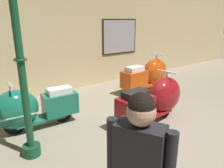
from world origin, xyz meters
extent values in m
plane|color=gray|center=(0.00, 0.00, 0.00)|extent=(60.00, 60.00, 0.00)
cube|color=#CCB784|center=(0.00, 3.58, 2.00)|extent=(18.00, 0.20, 3.99)
cube|color=black|center=(1.76, 3.47, 1.55)|extent=(1.45, 0.03, 1.18)
cube|color=#9E9E9E|center=(1.76, 3.45, 1.55)|extent=(1.37, 0.01, 1.10)
cylinder|color=black|center=(-2.27, 1.63, 0.20)|extent=(0.41, 0.11, 0.41)
cylinder|color=silver|center=(-2.27, 1.63, 0.20)|extent=(0.19, 0.11, 0.18)
cylinder|color=black|center=(-1.31, 1.57, 0.20)|extent=(0.41, 0.11, 0.41)
cylinder|color=silver|center=(-1.31, 1.57, 0.20)|extent=(0.19, 0.11, 0.18)
cube|color=#196B51|center=(-1.79, 1.60, 0.18)|extent=(0.98, 0.42, 0.05)
ellipsoid|color=#196B51|center=(-2.22, 1.63, 0.49)|extent=(0.88, 0.58, 0.77)
cube|color=#196B51|center=(-1.35, 1.58, 0.43)|extent=(0.71, 0.45, 0.45)
cube|color=silver|center=(-1.35, 1.58, 0.71)|extent=(0.50, 0.31, 0.12)
cylinder|color=silver|center=(-2.25, 1.63, 0.85)|extent=(0.04, 0.04, 0.28)
cylinder|color=silver|center=(-2.25, 1.63, 0.99)|extent=(0.06, 0.45, 0.03)
cube|color=silver|center=(-2.23, 1.37, 0.44)|extent=(0.68, 0.05, 0.02)
cylinder|color=black|center=(0.69, 0.44, 0.21)|extent=(0.43, 0.11, 0.43)
cylinder|color=silver|center=(0.69, 0.44, 0.21)|extent=(0.20, 0.11, 0.19)
cylinder|color=black|center=(-0.33, 0.38, 0.21)|extent=(0.43, 0.11, 0.43)
cylinder|color=silver|center=(-0.33, 0.38, 0.21)|extent=(0.20, 0.11, 0.19)
cube|color=maroon|center=(0.18, 0.41, 0.19)|extent=(1.04, 0.45, 0.05)
ellipsoid|color=maroon|center=(0.63, 0.44, 0.52)|extent=(0.93, 0.61, 0.82)
cube|color=maroon|center=(-0.29, 0.38, 0.45)|extent=(0.75, 0.47, 0.47)
cube|color=black|center=(-0.29, 0.38, 0.75)|extent=(0.53, 0.33, 0.13)
sphere|color=silver|center=(0.94, 0.45, 0.75)|extent=(0.16, 0.16, 0.16)
cylinder|color=silver|center=(0.67, 0.44, 0.90)|extent=(0.05, 0.05, 0.30)
cylinder|color=silver|center=(0.67, 0.44, 1.05)|extent=(0.06, 0.47, 0.03)
cube|color=silver|center=(0.62, 0.71, 0.47)|extent=(0.72, 0.06, 0.03)
cylinder|color=black|center=(2.11, 2.03, 0.22)|extent=(0.44, 0.12, 0.44)
cylinder|color=silver|center=(2.11, 2.03, 0.22)|extent=(0.21, 0.12, 0.20)
cylinder|color=black|center=(1.07, 1.95, 0.22)|extent=(0.44, 0.12, 0.44)
cylinder|color=silver|center=(1.07, 1.95, 0.22)|extent=(0.21, 0.12, 0.20)
cube|color=#C6470F|center=(1.59, 1.99, 0.20)|extent=(1.07, 0.47, 0.05)
ellipsoid|color=#C6470F|center=(2.05, 2.02, 0.53)|extent=(0.96, 0.64, 0.84)
cube|color=#C6470F|center=(1.11, 1.95, 0.46)|extent=(0.78, 0.49, 0.48)
cube|color=silver|center=(1.11, 1.95, 0.77)|extent=(0.55, 0.35, 0.13)
sphere|color=silver|center=(2.36, 2.05, 0.76)|extent=(0.16, 0.16, 0.16)
cylinder|color=silver|center=(2.09, 2.03, 0.92)|extent=(0.05, 0.05, 0.31)
cylinder|color=silver|center=(2.09, 2.03, 1.07)|extent=(0.07, 0.48, 0.04)
cube|color=silver|center=(2.03, 2.30, 0.48)|extent=(0.74, 0.07, 0.03)
cylinder|color=#144728|center=(-2.23, 0.75, 0.09)|extent=(0.28, 0.28, 0.18)
cylinder|color=#144728|center=(-2.23, 0.75, 1.46)|extent=(0.11, 0.11, 2.56)
torus|color=#144728|center=(-2.23, 0.75, 1.59)|extent=(0.19, 0.19, 0.04)
cube|color=#232328|center=(-1.96, -1.45, 1.11)|extent=(0.35, 0.43, 0.58)
cylinder|color=#232328|center=(-2.06, -1.24, 1.10)|extent=(0.09, 0.09, 0.60)
sphere|color=tan|center=(-1.96, -1.45, 1.50)|extent=(0.22, 0.22, 0.22)
sphere|color=black|center=(-1.96, -1.45, 1.55)|extent=(0.20, 0.20, 0.20)
camera|label=1|loc=(-2.97, -2.46, 2.14)|focal=34.26mm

